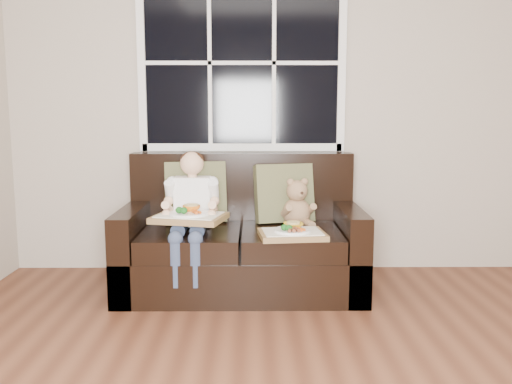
{
  "coord_description": "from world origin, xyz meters",
  "views": [
    {
      "loc": [
        -0.33,
        -1.84,
        1.27
      ],
      "look_at": [
        -0.3,
        1.85,
        0.73
      ],
      "focal_mm": 38.0,
      "sensor_mm": 36.0,
      "label": 1
    }
  ],
  "objects_px": {
    "loveseat": "(241,245)",
    "tray_right": "(292,233)",
    "tray_left": "(189,216)",
    "teddy_bear": "(297,206)",
    "child": "(191,203)"
  },
  "relations": [
    {
      "from": "child",
      "to": "tray_left",
      "type": "height_order",
      "value": "child"
    },
    {
      "from": "tray_right",
      "to": "teddy_bear",
      "type": "bearing_deg",
      "value": 74.66
    },
    {
      "from": "teddy_bear",
      "to": "tray_left",
      "type": "relative_size",
      "value": 0.68
    },
    {
      "from": "child",
      "to": "tray_right",
      "type": "height_order",
      "value": "child"
    },
    {
      "from": "teddy_bear",
      "to": "tray_right",
      "type": "height_order",
      "value": "teddy_bear"
    },
    {
      "from": "loveseat",
      "to": "tray_right",
      "type": "distance_m",
      "value": 0.52
    },
    {
      "from": "loveseat",
      "to": "teddy_bear",
      "type": "relative_size",
      "value": 4.69
    },
    {
      "from": "loveseat",
      "to": "tray_right",
      "type": "relative_size",
      "value": 3.69
    },
    {
      "from": "child",
      "to": "tray_left",
      "type": "xyz_separation_m",
      "value": [
        0.0,
        -0.15,
        -0.06
      ]
    },
    {
      "from": "teddy_bear",
      "to": "tray_left",
      "type": "distance_m",
      "value": 0.81
    },
    {
      "from": "loveseat",
      "to": "tray_left",
      "type": "bearing_deg",
      "value": -142.17
    },
    {
      "from": "loveseat",
      "to": "tray_left",
      "type": "height_order",
      "value": "loveseat"
    },
    {
      "from": "child",
      "to": "tray_left",
      "type": "distance_m",
      "value": 0.16
    },
    {
      "from": "teddy_bear",
      "to": "tray_left",
      "type": "bearing_deg",
      "value": -175.39
    },
    {
      "from": "teddy_bear",
      "to": "tray_right",
      "type": "bearing_deg",
      "value": -115.95
    }
  ]
}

